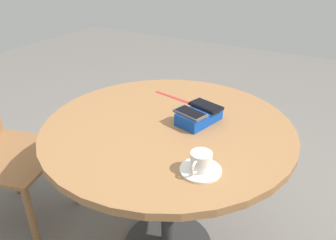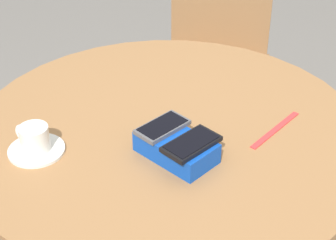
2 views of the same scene
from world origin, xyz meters
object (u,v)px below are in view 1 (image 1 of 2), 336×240
phone_black (206,106)px  phone_box (199,116)px  saucer (201,170)px  phone_gray (190,113)px  coffee_cup (201,161)px  lanyard_strap (172,97)px  round_table (168,147)px

phone_black → phone_box: bearing=-12.3°
phone_box → saucer: phone_box is taller
phone_black → phone_gray: 0.10m
coffee_cup → phone_gray: bearing=-147.4°
lanyard_strap → round_table: bearing=25.4°
phone_black → round_table: bearing=-42.1°
phone_gray → coffee_cup: size_ratio=1.47×
round_table → phone_gray: (-0.03, 0.09, 0.18)m
phone_gray → saucer: 0.32m
round_table → phone_box: 0.20m
round_table → phone_black: phone_black is taller
phone_box → phone_black: bearing=167.7°
phone_box → phone_gray: phone_gray is taller
saucer → phone_gray: bearing=-147.2°
phone_black → lanyard_strap: bearing=-118.6°
phone_black → coffee_cup: coffee_cup is taller
round_table → phone_box: (-0.08, 0.11, 0.14)m
saucer → coffee_cup: coffee_cup is taller
phone_gray → phone_black: bearing=163.3°
round_table → coffee_cup: coffee_cup is taller
coffee_cup → lanyard_strap: (-0.49, -0.38, -0.04)m
phone_box → coffee_cup: coffee_cup is taller
saucer → lanyard_strap: saucer is taller
round_table → phone_gray: 0.20m
round_table → saucer: bearing=48.0°
lanyard_strap → saucer: bearing=37.8°
round_table → saucer: (0.23, 0.26, 0.12)m
lanyard_strap → phone_gray: bearing=42.9°
phone_black → phone_gray: (0.10, -0.03, -0.00)m
phone_black → saucer: (0.36, 0.14, -0.06)m
phone_box → coffee_cup: 0.35m
phone_box → phone_black: (-0.05, 0.01, 0.03)m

